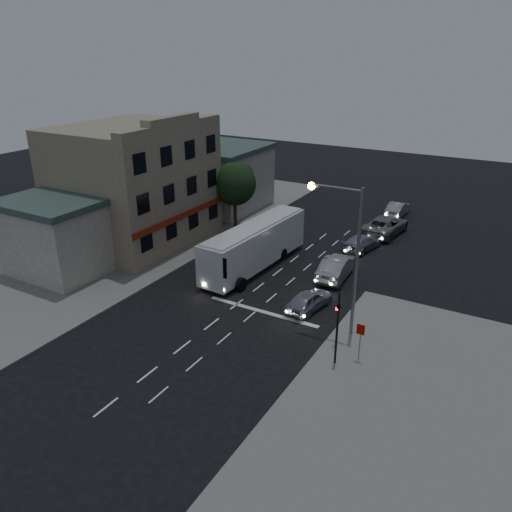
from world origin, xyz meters
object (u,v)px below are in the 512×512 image
Objects in this scene: car_extra at (398,209)px; car_suv at (309,300)px; car_sedan_c at (385,225)px; tour_bus at (255,244)px; car_sedan_b at (362,242)px; car_sedan_a at (337,267)px; streetlight at (347,244)px; street_tree at (235,182)px; traffic_signal_side at (337,326)px; regulatory_sign at (360,336)px; traffic_signal_main at (338,307)px.

car_suv is at bearing 92.22° from car_extra.
car_sedan_c reaches higher than car_suv.
tour_bus is 9.87m from car_sedan_b.
car_sedan_a is (-0.23, 5.59, 0.15)m from car_suv.
streetlight is (2.66, -18.33, 4.90)m from car_sedan_c.
street_tree is at bearing 140.49° from streetlight.
car_sedan_a is 1.16× the size of car_extra.
car_sedan_c is 1.47× the size of traffic_signal_side.
streetlight is (-0.96, 3.40, 3.31)m from traffic_signal_side.
tour_bus is at bearing 68.10° from car_sedan_c.
car_sedan_a is 9.24m from streetlight.
traffic_signal_side reaches higher than tour_bus.
car_extra is at bearing -79.76° from car_suv.
regulatory_sign is at bearing 119.13° from car_sedan_b.
car_sedan_b is 1.11× the size of traffic_signal_side.
car_sedan_c is at bearing 95.87° from car_extra.
tour_bus is at bearing 143.13° from traffic_signal_main.
traffic_signal_main is 0.46× the size of streetlight.
tour_bus is at bearing 72.97° from car_extra.
car_suv is 4.68m from traffic_signal_main.
regulatory_sign is at bearing 108.67° from car_sedan_c.
streetlight reaches higher than car_suv.
streetlight is at bearing 98.91° from car_extra.
car_sedan_c is 0.67× the size of streetlight.
regulatory_sign is 0.24× the size of streetlight.
car_sedan_a is at bearing 110.95° from traffic_signal_side.
tour_bus is 1.30× the size of streetlight.
car_sedan_b is 12.90m from street_tree.
street_tree reaches higher than car_sedan_c.
car_sedan_c is 14.49m from street_tree.
streetlight is at bearing 104.40° from car_sedan_c.
car_sedan_b is 1.11× the size of traffic_signal_main.
traffic_signal_side is 1.61m from regulatory_sign.
car_suv is 6.36m from regulatory_sign.
car_extra is at bearing 42.62° from street_tree.
car_suv is 0.97× the size of traffic_signal_side.
car_sedan_c is at bearing 23.14° from street_tree.
car_suv is 0.44× the size of streetlight.
car_sedan_b is (6.10, 7.66, -1.25)m from tour_bus.
car_sedan_b is (-0.15, 6.25, -0.17)m from car_sedan_a.
car_extra is 17.34m from street_tree.
traffic_signal_main is at bearing 107.58° from car_sedan_a.
car_sedan_c is at bearing 99.44° from traffic_signal_side.
tour_bus is 2.69× the size of car_extra.
car_sedan_c is (0.59, 4.89, 0.17)m from car_sedan_b.
traffic_signal_side reaches higher than car_sedan_a.
street_tree reaches higher than car_extra.
tour_bus is 11.63m from streetlight.
car_sedan_a is (6.25, 1.41, -1.09)m from tour_bus.
tour_bus reaches higher than car_extra.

